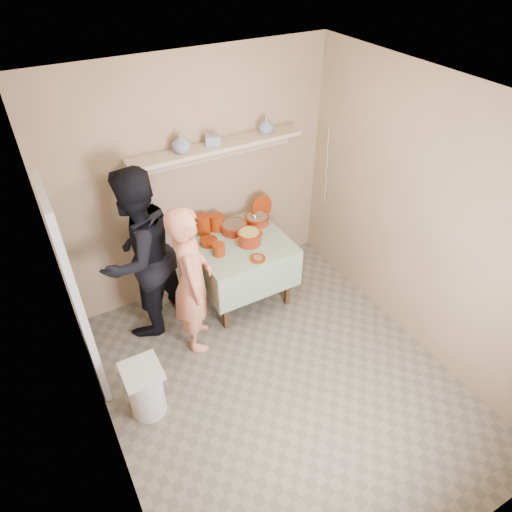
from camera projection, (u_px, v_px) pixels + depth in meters
ground at (281, 383)px, 4.29m from camera, size 3.50×3.50×0.00m
tile_panel at (75, 296)px, 3.78m from camera, size 0.06×0.70×2.00m
plate_stack_a at (203, 225)px, 4.86m from camera, size 0.16×0.16×0.21m
plate_stack_b at (217, 222)px, 4.93m from camera, size 0.15×0.15×0.18m
bowl_stack at (219, 249)px, 4.58m from camera, size 0.13×0.13×0.13m
empty_bowl at (209, 242)px, 4.75m from camera, size 0.19×0.19×0.06m
propped_lid at (262, 208)px, 5.11m from camera, size 0.29×0.12×0.29m
vase_right at (266, 125)px, 4.61m from camera, size 0.18×0.18×0.17m
vase_left at (181, 143)px, 4.25m from camera, size 0.26×0.26×0.19m
ceramic_box at (213, 140)px, 4.40m from camera, size 0.17×0.14×0.10m
person_cook at (192, 280)px, 4.26m from camera, size 0.55×0.67×1.58m
person_helper at (139, 256)px, 4.37m from camera, size 1.11×1.03×1.81m
room_shell at (288, 245)px, 3.31m from camera, size 3.04×3.54×2.62m
serving_table at (240, 250)px, 4.88m from camera, size 0.97×0.97×0.76m
cazuela_meat_a at (234, 227)px, 4.91m from camera, size 0.30×0.30×0.10m
cazuela_meat_b at (257, 219)px, 5.04m from camera, size 0.28×0.28×0.10m
ladle at (255, 217)px, 4.98m from camera, size 0.08×0.26×0.19m
cazuela_rice at (249, 237)px, 4.72m from camera, size 0.33×0.25×0.14m
front_plate at (258, 258)px, 4.55m from camera, size 0.16×0.16×0.03m
wall_shelf at (216, 148)px, 4.49m from camera, size 1.80×0.25×0.21m
trash_bin at (146, 390)px, 3.90m from camera, size 0.32×0.32×0.56m
electrical_cord at (327, 165)px, 5.12m from camera, size 0.01×0.05×0.90m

